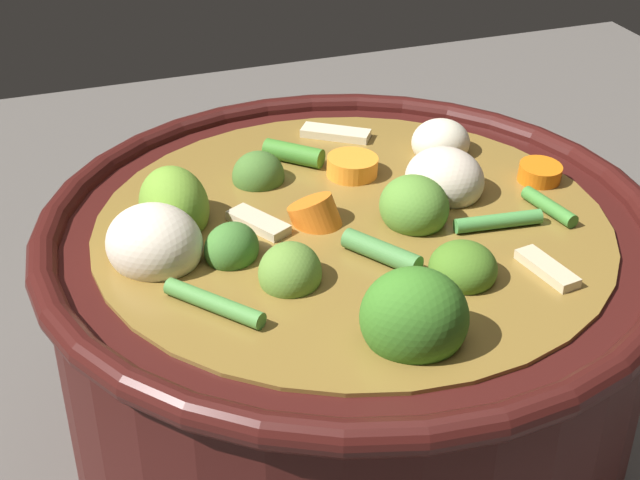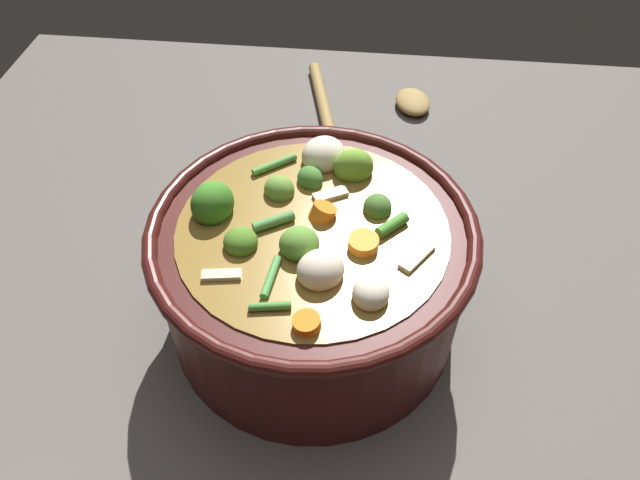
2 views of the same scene
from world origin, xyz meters
name	(u,v)px [view 2 (image 2 of 2)]	position (x,y,z in m)	size (l,w,h in m)	color
ground_plane	(314,315)	(0.00, 0.00, 0.00)	(1.10, 1.10, 0.00)	#514C47
cooking_pot	(313,271)	(0.00, 0.00, 0.07)	(0.31, 0.31, 0.17)	#38110F
wooden_spoon	(367,106)	(-0.04, -0.38, 0.01)	(0.20, 0.23, 0.02)	olive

